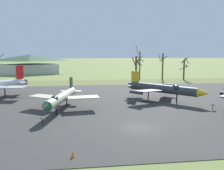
% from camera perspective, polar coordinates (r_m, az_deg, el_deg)
% --- Properties ---
extents(ground_plane, '(600.00, 600.00, 0.00)m').
position_cam_1_polar(ground_plane, '(28.70, 6.41, -10.11)').
color(ground_plane, olive).
extents(asphalt_apron, '(75.08, 45.23, 0.05)m').
position_cam_1_polar(asphalt_apron, '(41.54, 1.93, -4.35)').
color(asphalt_apron, '#383533').
rests_on(asphalt_apron, ground).
extents(grass_verge_strip, '(135.08, 12.00, 0.06)m').
position_cam_1_polar(grass_verge_strip, '(69.54, -1.90, 0.65)').
color(grass_verge_strip, brown).
rests_on(grass_verge_strip, ground).
extents(jet_fighter_front_left, '(12.60, 13.07, 5.10)m').
position_cam_1_polar(jet_fighter_front_left, '(44.33, 12.20, -0.85)').
color(jet_fighter_front_left, '#33383D').
rests_on(jet_fighter_front_left, ground).
extents(info_placard_front_left, '(0.65, 0.36, 0.96)m').
position_cam_1_polar(info_placard_front_left, '(39.74, 22.88, -4.65)').
color(info_placard_front_left, black).
rests_on(info_placard_front_left, ground).
extents(jet_fighter_front_right, '(11.20, 13.94, 4.53)m').
position_cam_1_polar(jet_fighter_front_right, '(36.70, -12.06, -2.98)').
color(jet_fighter_front_right, '#B7B293').
rests_on(jet_fighter_front_right, ground).
extents(info_placard_front_right, '(0.57, 0.33, 1.06)m').
position_cam_1_polar(info_placard_front_right, '(30.33, -16.28, -8.06)').
color(info_placard_front_right, black).
rests_on(info_placard_front_right, ground).
extents(bare_tree_left_of_center, '(2.82, 2.65, 7.45)m').
position_cam_1_polar(bare_tree_left_of_center, '(77.15, 5.77, 4.32)').
color(bare_tree_left_of_center, brown).
rests_on(bare_tree_left_of_center, ground).
extents(bare_tree_center, '(2.69, 2.77, 10.81)m').
position_cam_1_polar(bare_tree_center, '(76.26, 6.59, 4.97)').
color(bare_tree_center, brown).
rests_on(bare_tree_center, ground).
extents(bare_tree_right_of_center, '(3.07, 2.32, 8.37)m').
position_cam_1_polar(bare_tree_right_of_center, '(79.35, 11.95, 4.68)').
color(bare_tree_right_of_center, brown).
rests_on(bare_tree_right_of_center, ground).
extents(bare_tree_far_right, '(2.94, 3.56, 7.16)m').
position_cam_1_polar(bare_tree_far_right, '(79.52, 16.84, 3.93)').
color(bare_tree_far_right, '#42382D').
rests_on(bare_tree_far_right, ground).
extents(visitor_building, '(25.02, 15.62, 7.75)m').
position_cam_1_polar(visitor_building, '(104.40, -18.83, 4.78)').
color(visitor_building, beige).
rests_on(visitor_building, ground).
extents(traffic_cone, '(0.39, 0.39, 0.55)m').
position_cam_1_polar(traffic_cone, '(21.24, -9.35, -16.04)').
color(traffic_cone, orange).
rests_on(traffic_cone, ground).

